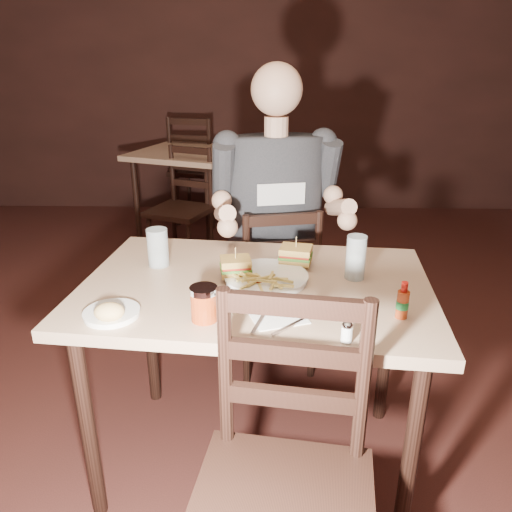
{
  "coord_description": "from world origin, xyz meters",
  "views": [
    {
      "loc": [
        0.01,
        -1.53,
        1.5
      ],
      "look_at": [
        -0.02,
        0.06,
        0.85
      ],
      "focal_mm": 35.0,
      "sensor_mm": 36.0,
      "label": 1
    }
  ],
  "objects_px": {
    "main_table": "(256,305)",
    "chair_far": "(273,286)",
    "bg_table": "(189,162)",
    "side_plate": "(112,314)",
    "glass_left": "(158,247)",
    "glass_right": "(356,257)",
    "diner": "(277,185)",
    "chair_near": "(282,509)",
    "bg_chair_far": "(199,170)",
    "hot_sauce": "(403,300)",
    "syrup_dispenser": "(204,304)",
    "bg_chair_near": "(180,210)",
    "dinner_plate": "(266,278)"
  },
  "relations": [
    {
      "from": "main_table",
      "to": "chair_far",
      "type": "height_order",
      "value": "chair_far"
    },
    {
      "from": "bg_table",
      "to": "side_plate",
      "type": "distance_m",
      "value": 2.74
    },
    {
      "from": "glass_left",
      "to": "glass_right",
      "type": "relative_size",
      "value": 0.91
    },
    {
      "from": "diner",
      "to": "side_plate",
      "type": "bearing_deg",
      "value": -131.54
    },
    {
      "from": "chair_near",
      "to": "bg_chair_far",
      "type": "relative_size",
      "value": 0.97
    },
    {
      "from": "hot_sauce",
      "to": "syrup_dispenser",
      "type": "height_order",
      "value": "hot_sauce"
    },
    {
      "from": "bg_table",
      "to": "diner",
      "type": "xyz_separation_m",
      "value": [
        0.68,
        -1.86,
        0.28
      ]
    },
    {
      "from": "side_plate",
      "to": "diner",
      "type": "bearing_deg",
      "value": 59.68
    },
    {
      "from": "bg_chair_far",
      "to": "diner",
      "type": "relative_size",
      "value": 0.97
    },
    {
      "from": "chair_far",
      "to": "main_table",
      "type": "bearing_deg",
      "value": 72.73
    },
    {
      "from": "bg_table",
      "to": "chair_near",
      "type": "bearing_deg",
      "value": -77.9
    },
    {
      "from": "diner",
      "to": "side_plate",
      "type": "height_order",
      "value": "diner"
    },
    {
      "from": "chair_near",
      "to": "bg_chair_near",
      "type": "bearing_deg",
      "value": 113.01
    },
    {
      "from": "glass_left",
      "to": "syrup_dispenser",
      "type": "bearing_deg",
      "value": -61.79
    },
    {
      "from": "bg_table",
      "to": "bg_chair_near",
      "type": "bearing_deg",
      "value": -90.0
    },
    {
      "from": "glass_right",
      "to": "syrup_dispenser",
      "type": "xyz_separation_m",
      "value": [
        -0.49,
        -0.31,
        -0.02
      ]
    },
    {
      "from": "glass_right",
      "to": "main_table",
      "type": "bearing_deg",
      "value": -171.69
    },
    {
      "from": "hot_sauce",
      "to": "syrup_dispenser",
      "type": "xyz_separation_m",
      "value": [
        -0.58,
        -0.03,
        -0.0
      ]
    },
    {
      "from": "glass_left",
      "to": "hot_sauce",
      "type": "height_order",
      "value": "glass_left"
    },
    {
      "from": "diner",
      "to": "chair_far",
      "type": "bearing_deg",
      "value": 90.0
    },
    {
      "from": "dinner_plate",
      "to": "bg_chair_far",
      "type": "bearing_deg",
      "value": 101.87
    },
    {
      "from": "bg_chair_near",
      "to": "dinner_plate",
      "type": "relative_size",
      "value": 3.07
    },
    {
      "from": "bg_chair_far",
      "to": "hot_sauce",
      "type": "relative_size",
      "value": 8.55
    },
    {
      "from": "bg_chair_far",
      "to": "glass_left",
      "type": "bearing_deg",
      "value": 107.41
    },
    {
      "from": "bg_chair_near",
      "to": "syrup_dispenser",
      "type": "xyz_separation_m",
      "value": [
        0.45,
        -2.2,
        0.39
      ]
    },
    {
      "from": "bg_table",
      "to": "syrup_dispenser",
      "type": "relative_size",
      "value": 9.64
    },
    {
      "from": "bg_table",
      "to": "bg_chair_near",
      "type": "height_order",
      "value": "bg_chair_near"
    },
    {
      "from": "glass_right",
      "to": "hot_sauce",
      "type": "bearing_deg",
      "value": -71.33
    },
    {
      "from": "bg_chair_near",
      "to": "glass_left",
      "type": "height_order",
      "value": "glass_left"
    },
    {
      "from": "bg_chair_far",
      "to": "chair_far",
      "type": "bearing_deg",
      "value": 118.59
    },
    {
      "from": "syrup_dispenser",
      "to": "main_table",
      "type": "bearing_deg",
      "value": 66.38
    },
    {
      "from": "dinner_plate",
      "to": "hot_sauce",
      "type": "bearing_deg",
      "value": -32.03
    },
    {
      "from": "bg_chair_near",
      "to": "hot_sauce",
      "type": "bearing_deg",
      "value": -42.2
    },
    {
      "from": "bg_table",
      "to": "bg_chair_far",
      "type": "relative_size",
      "value": 1.04
    },
    {
      "from": "bg_chair_far",
      "to": "bg_table",
      "type": "bearing_deg",
      "value": 102.72
    },
    {
      "from": "chair_far",
      "to": "dinner_plate",
      "type": "height_order",
      "value": "chair_far"
    },
    {
      "from": "chair_far",
      "to": "glass_left",
      "type": "distance_m",
      "value": 0.8
    },
    {
      "from": "bg_table",
      "to": "bg_chair_far",
      "type": "xyz_separation_m",
      "value": [
        -0.0,
        0.55,
        -0.19
      ]
    },
    {
      "from": "diner",
      "to": "bg_chair_far",
      "type": "bearing_deg",
      "value": 94.55
    },
    {
      "from": "bg_table",
      "to": "chair_near",
      "type": "xyz_separation_m",
      "value": [
        0.68,
        -3.15,
        -0.2
      ]
    },
    {
      "from": "main_table",
      "to": "glass_left",
      "type": "bearing_deg",
      "value": 157.65
    },
    {
      "from": "main_table",
      "to": "bg_table",
      "type": "xyz_separation_m",
      "value": [
        -0.6,
        2.49,
        -0.01
      ]
    },
    {
      "from": "main_table",
      "to": "glass_right",
      "type": "relative_size",
      "value": 8.1
    },
    {
      "from": "bg_table",
      "to": "diner",
      "type": "height_order",
      "value": "diner"
    },
    {
      "from": "main_table",
      "to": "bg_chair_near",
      "type": "distance_m",
      "value": 2.05
    },
    {
      "from": "side_plate",
      "to": "chair_far",
      "type": "bearing_deg",
      "value": 61.6
    },
    {
      "from": "chair_near",
      "to": "syrup_dispenser",
      "type": "distance_m",
      "value": 0.58
    },
    {
      "from": "diner",
      "to": "syrup_dispenser",
      "type": "xyz_separation_m",
      "value": [
        -0.23,
        -0.88,
        -0.13
      ]
    },
    {
      "from": "glass_right",
      "to": "syrup_dispenser",
      "type": "distance_m",
      "value": 0.58
    },
    {
      "from": "bg_chair_far",
      "to": "glass_right",
      "type": "relative_size",
      "value": 6.35
    }
  ]
}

